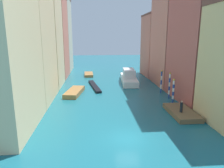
{
  "coord_description": "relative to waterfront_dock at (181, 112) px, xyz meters",
  "views": [
    {
      "loc": [
        -3.44,
        -19.69,
        10.39
      ],
      "look_at": [
        0.06,
        19.13,
        1.5
      ],
      "focal_mm": 33.3,
      "sensor_mm": 36.0,
      "label": 1
    }
  ],
  "objects": [
    {
      "name": "building_right_2",
      "position": [
        5.47,
        18.46,
        9.9
      ],
      "size": [
        7.39,
        11.29,
        20.42
      ],
      "color": "#C6705B",
      "rests_on": "ground"
    },
    {
      "name": "building_left_1",
      "position": [
        -22.31,
        8.66,
        9.11
      ],
      "size": [
        7.39,
        11.14,
        18.83
      ],
      "color": "beige",
      "rests_on": "ground"
    },
    {
      "name": "motorboat_1",
      "position": [
        -13.19,
        30.65,
        0.0
      ],
      "size": [
        2.47,
        6.08,
        0.64
      ],
      "color": "olive",
      "rests_on": "ground"
    },
    {
      "name": "ground_plane",
      "position": [
        -8.42,
        18.38,
        -0.32
      ],
      "size": [
        154.0,
        154.0,
        0.0
      ],
      "primitive_type": "plane",
      "color": "#196070"
    },
    {
      "name": "vaporetto_white",
      "position": [
        -3.68,
        21.16,
        0.84
      ],
      "size": [
        4.2,
        12.45,
        3.06
      ],
      "color": "white",
      "rests_on": "ground"
    },
    {
      "name": "person_on_dock",
      "position": [
        -0.4,
        -0.72,
        1.05
      ],
      "size": [
        0.36,
        0.36,
        1.58
      ],
      "color": "black",
      "rests_on": "waterfront_dock"
    },
    {
      "name": "building_left_4",
      "position": [
        -22.31,
        40.53,
        10.61
      ],
      "size": [
        7.39,
        11.04,
        21.84
      ],
      "color": "#BCB299",
      "rests_on": "ground"
    },
    {
      "name": "building_right_3",
      "position": [
        5.47,
        29.3,
        7.79
      ],
      "size": [
        7.39,
        10.15,
        16.2
      ],
      "color": "#C6705B",
      "rests_on": "ground"
    },
    {
      "name": "motorboat_0",
      "position": [
        -15.46,
        11.84,
        0.08
      ],
      "size": [
        3.54,
        7.43,
        0.79
      ],
      "color": "olive",
      "rests_on": "ground"
    },
    {
      "name": "building_right_1",
      "position": [
        5.47,
        6.72,
        10.44
      ],
      "size": [
        7.39,
        11.84,
        21.48
      ],
      "color": "#B25147",
      "rests_on": "ground"
    },
    {
      "name": "gondola_black",
      "position": [
        -11.72,
        16.96,
        -0.11
      ],
      "size": [
        2.71,
        10.54,
        0.42
      ],
      "color": "black",
      "rests_on": "ground"
    },
    {
      "name": "mooring_pole_2",
      "position": [
        0.78,
        11.27,
        1.9
      ],
      "size": [
        0.3,
        0.3,
        4.35
      ],
      "color": "#1E479E",
      "rests_on": "ground"
    },
    {
      "name": "building_left_3",
      "position": [
        -22.31,
        29.68,
        9.85
      ],
      "size": [
        7.39,
        10.56,
        20.32
      ],
      "color": "#C6705B",
      "rests_on": "ground"
    },
    {
      "name": "building_left_2",
      "position": [
        -22.31,
        19.3,
        10.03
      ],
      "size": [
        7.39,
        9.42,
        20.67
      ],
      "color": "beige",
      "rests_on": "ground"
    },
    {
      "name": "mooring_pole_0",
      "position": [
        0.79,
        5.25,
        1.69
      ],
      "size": [
        0.34,
        0.34,
        3.92
      ],
      "color": "#1E479E",
      "rests_on": "ground"
    },
    {
      "name": "waterfront_dock",
      "position": [
        0.0,
        0.0,
        0.0
      ],
      "size": [
        3.09,
        6.49,
        0.64
      ],
      "color": "brown",
      "rests_on": "ground"
    },
    {
      "name": "mooring_pole_1",
      "position": [
        1.02,
        7.67,
        1.99
      ],
      "size": [
        0.3,
        0.3,
        4.52
      ],
      "color": "#1E479E",
      "rests_on": "ground"
    }
  ]
}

